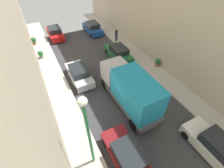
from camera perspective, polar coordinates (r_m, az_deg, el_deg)
ground at (r=14.14m, az=5.37°, el=-6.25°), size 32.00×32.00×0.00m
sidewalk_left at (r=13.00m, az=-14.24°, el=-13.70°), size 2.00×44.00×0.15m
sidewalk_right at (r=16.66m, az=20.15°, el=0.38°), size 2.00×44.00×0.15m
parked_car_left_1 at (r=10.79m, az=5.71°, el=-24.83°), size 1.78×4.20×1.57m
parked_car_left_2 at (r=16.03m, az=-11.88°, el=3.60°), size 1.78×4.20×1.57m
parked_car_left_3 at (r=24.95m, az=-20.03°, el=17.09°), size 1.78×4.20×1.57m
parked_car_right_0 at (r=12.91m, az=33.38°, el=-18.47°), size 1.78×4.20×1.57m
parked_car_right_1 at (r=18.87m, az=2.36°, el=11.20°), size 1.78×4.20×1.57m
parked_car_right_2 at (r=25.25m, az=-7.08°, el=19.58°), size 1.78×4.20×1.57m
delivery_truck at (r=12.65m, az=6.68°, el=-1.98°), size 2.26×6.60×3.38m
pedestrian at (r=22.42m, az=1.57°, el=17.72°), size 0.40×0.36×1.72m
potted_plant_0 at (r=24.01m, az=-26.68°, el=14.03°), size 0.65×0.65×0.98m
potted_plant_1 at (r=18.21m, az=16.37°, el=7.65°), size 0.62×0.62×0.87m
potted_plant_2 at (r=20.60m, az=-24.62°, el=9.91°), size 0.62×0.62×0.90m
lamp_post at (r=7.82m, az=-8.94°, el=-15.43°), size 0.44×0.44×6.05m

